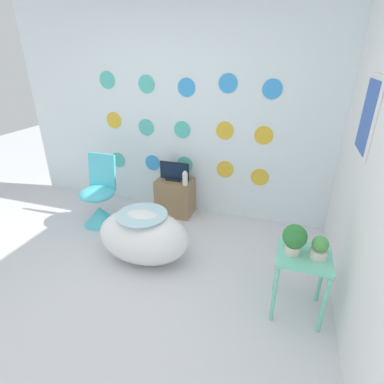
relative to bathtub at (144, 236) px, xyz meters
name	(u,v)px	position (x,y,z in m)	size (l,w,h in m)	color
ground_plane	(96,326)	(0.02, -0.92, -0.28)	(12.00, 12.00, 0.00)	silver
wall_back_dotted	(185,114)	(0.02, 1.24, 1.02)	(4.63, 0.05, 2.60)	white
wall_right	(367,153)	(1.85, 0.15, 1.03)	(0.06, 3.14, 2.60)	white
bathtub	(144,236)	(0.00, 0.00, 0.00)	(0.96, 0.62, 0.55)	white
chair	(99,203)	(-0.87, 0.49, 0.00)	(0.43, 0.43, 0.87)	#4CC6DB
tv_cabinet	(175,197)	(-0.06, 1.02, -0.03)	(0.46, 0.33, 0.49)	#8E704C
tv	(174,172)	(-0.06, 1.03, 0.32)	(0.39, 0.12, 0.24)	black
vase	(185,179)	(0.13, 0.91, 0.30)	(0.06, 0.06, 0.18)	white
side_table	(302,267)	(1.52, -0.24, 0.17)	(0.41, 0.39, 0.56)	#72D8B7
potted_plant_left	(294,238)	(1.42, -0.24, 0.42)	(0.19, 0.19, 0.25)	beige
potted_plant_right	(319,248)	(1.61, -0.24, 0.38)	(0.13, 0.13, 0.19)	beige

